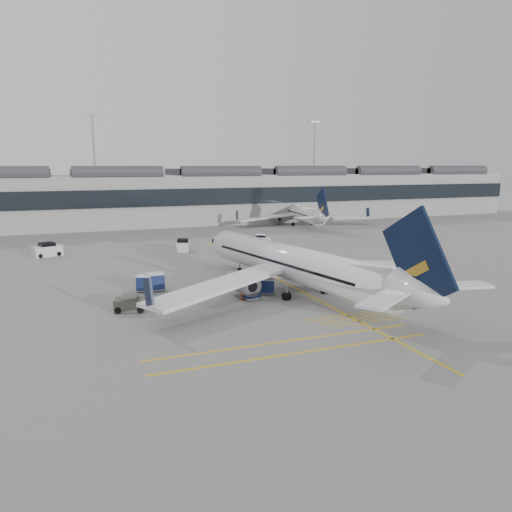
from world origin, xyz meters
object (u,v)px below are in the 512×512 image
object	(u,v)px
baggage_cart_a	(267,286)
ramp_agent_a	(266,283)
ramp_agent_b	(242,292)
belt_loader	(282,272)
airliner_main	(296,265)
pushback_tug	(130,304)

from	to	relation	value
baggage_cart_a	ramp_agent_a	xyz separation A→B (m)	(0.51, 1.71, -0.09)
baggage_cart_a	ramp_agent_b	size ratio (longest dim) A/B	1.21
belt_loader	baggage_cart_a	size ratio (longest dim) A/B	2.86
belt_loader	ramp_agent_b	size ratio (longest dim) A/B	3.45
airliner_main	pushback_tug	bearing A→B (deg)	171.21
ramp_agent_b	baggage_cart_a	bearing A→B (deg)	-170.83
airliner_main	ramp_agent_a	bearing A→B (deg)	124.40
baggage_cart_a	pushback_tug	world-z (taller)	baggage_cart_a
airliner_main	baggage_cart_a	distance (m)	3.72
airliner_main	pushback_tug	distance (m)	17.26
ramp_agent_b	airliner_main	bearing A→B (deg)	172.44
airliner_main	ramp_agent_b	size ratio (longest dim) A/B	24.67
ramp_agent_a	pushback_tug	distance (m)	14.96
pushback_tug	ramp_agent_a	bearing A→B (deg)	27.98
belt_loader	pushback_tug	distance (m)	20.55
ramp_agent_a	ramp_agent_b	size ratio (longest dim) A/B	0.99
belt_loader	ramp_agent_a	size ratio (longest dim) A/B	3.49
airliner_main	ramp_agent_a	world-z (taller)	airliner_main
baggage_cart_a	ramp_agent_b	bearing A→B (deg)	-136.18
airliner_main	pushback_tug	world-z (taller)	airliner_main
ramp_agent_a	pushback_tug	xyz separation A→B (m)	(-14.68, -2.89, -0.07)
pushback_tug	belt_loader	bearing A→B (deg)	39.91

